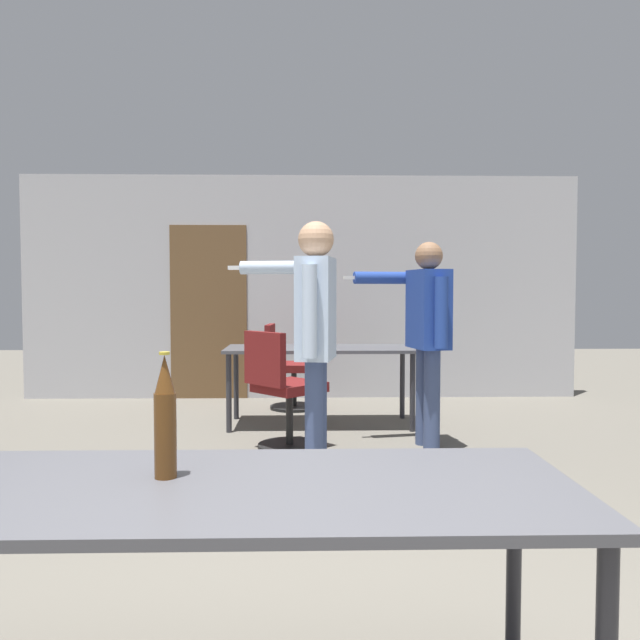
{
  "coord_description": "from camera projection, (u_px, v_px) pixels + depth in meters",
  "views": [
    {
      "loc": [
        0.04,
        -1.5,
        1.28
      ],
      "look_at": [
        0.13,
        2.31,
        1.1
      ],
      "focal_mm": 35.0,
      "sensor_mm": 36.0,
      "label": 1
    }
  ],
  "objects": [
    {
      "name": "office_chair_near_pushed",
      "position": [
        287.0,
        370.0,
        6.75
      ],
      "size": [
        0.57,
        0.52,
        0.92
      ],
      "rotation": [
        0.0,
        0.0,
        4.64
      ],
      "color": "black",
      "rests_on": "ground_plane"
    },
    {
      "name": "back_wall",
      "position": [
        299.0,
        288.0,
        7.43
      ],
      "size": [
        6.57,
        0.12,
        2.64
      ],
      "color": "#BCBCC1",
      "rests_on": "ground_plane"
    },
    {
      "name": "person_near_casual",
      "position": [
        427.0,
        324.0,
        5.05
      ],
      "size": [
        0.84,
        0.62,
        1.67
      ],
      "rotation": [
        0.0,
        0.0,
        1.75
      ],
      "color": "#3D4C75",
      "rests_on": "ground_plane"
    },
    {
      "name": "conference_table_near",
      "position": [
        226.0,
        508.0,
        1.73
      ],
      "size": [
        1.96,
        0.76,
        0.74
      ],
      "color": "#4C4C51",
      "rests_on": "ground_plane"
    },
    {
      "name": "office_chair_far_right",
      "position": [
        282.0,
        393.0,
        5.01
      ],
      "size": [
        0.69,
        0.68,
        0.96
      ],
      "rotation": [
        0.0,
        0.0,
        5.47
      ],
      "color": "black",
      "rests_on": "ground_plane"
    },
    {
      "name": "person_left_plaid",
      "position": [
        314.0,
        325.0,
        4.03
      ],
      "size": [
        0.75,
        0.66,
        1.73
      ],
      "rotation": [
        0.0,
        0.0,
        1.39
      ],
      "color": "#3D4C75",
      "rests_on": "ground_plane"
    },
    {
      "name": "beer_bottle",
      "position": [
        165.0,
        419.0,
        1.78
      ],
      "size": [
        0.06,
        0.06,
        0.36
      ],
      "color": "#563314",
      "rests_on": "conference_table_near"
    },
    {
      "name": "conference_table_far",
      "position": [
        320.0,
        355.0,
        5.91
      ],
      "size": [
        1.78,
        0.71,
        0.74
      ],
      "color": "#4C4C51",
      "rests_on": "ground_plane"
    }
  ]
}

